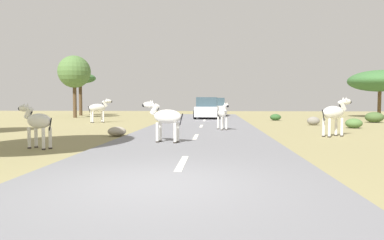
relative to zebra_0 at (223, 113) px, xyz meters
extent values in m
plane|color=#8E8456|center=(-1.51, -11.51, -0.87)|extent=(90.00, 90.00, 0.00)
cube|color=slate|center=(-1.16, -11.51, -0.85)|extent=(6.00, 64.00, 0.05)
cube|color=silver|center=(-1.16, -9.51, -0.82)|extent=(0.16, 2.00, 0.01)
cube|color=silver|center=(-1.16, -3.51, -0.82)|extent=(0.16, 2.00, 0.01)
cube|color=silver|center=(-1.16, 2.49, -0.82)|extent=(0.16, 2.00, 0.01)
cube|color=silver|center=(-1.16, 8.49, -0.82)|extent=(0.16, 2.00, 0.01)
cube|color=silver|center=(-1.16, 14.49, -0.82)|extent=(0.16, 2.00, 0.01)
ellipsoid|color=silver|center=(-0.02, 0.08, 0.02)|extent=(0.63, 1.02, 0.45)
cylinder|color=silver|center=(-0.05, -0.25, -0.50)|extent=(0.12, 0.12, 0.65)
cylinder|color=#28231E|center=(-0.05, -0.25, -0.80)|extent=(0.14, 0.14, 0.04)
cylinder|color=silver|center=(0.18, -0.19, -0.50)|extent=(0.12, 0.12, 0.65)
cylinder|color=#28231E|center=(0.18, -0.19, -0.80)|extent=(0.14, 0.14, 0.04)
cylinder|color=silver|center=(-0.23, 0.34, -0.50)|extent=(0.12, 0.12, 0.65)
cylinder|color=#28231E|center=(-0.23, 0.34, -0.80)|extent=(0.14, 0.14, 0.04)
cylinder|color=silver|center=(0.01, 0.41, -0.50)|extent=(0.12, 0.12, 0.65)
cylinder|color=#28231E|center=(0.01, 0.41, -0.80)|extent=(0.14, 0.14, 0.04)
cylinder|color=silver|center=(0.10, -0.36, 0.25)|extent=(0.26, 0.37, 0.38)
cube|color=black|center=(0.10, -0.36, 0.33)|extent=(0.12, 0.31, 0.26)
ellipsoid|color=silver|center=(0.17, -0.57, 0.39)|extent=(0.28, 0.45, 0.21)
ellipsoid|color=black|center=(0.21, -0.73, 0.38)|extent=(0.16, 0.17, 0.12)
cone|color=silver|center=(0.08, -0.49, 0.50)|extent=(0.10, 0.10, 0.12)
cone|color=silver|center=(0.20, -0.46, 0.50)|extent=(0.10, 0.10, 0.12)
cylinder|color=black|center=(-0.16, 0.53, -0.07)|extent=(0.07, 0.14, 0.38)
ellipsoid|color=silver|center=(-2.04, -5.49, 0.08)|extent=(1.10, 0.69, 0.48)
cylinder|color=silver|center=(-2.33, -5.26, -0.47)|extent=(0.13, 0.13, 0.70)
cylinder|color=#28231E|center=(-2.33, -5.26, -0.80)|extent=(0.15, 0.15, 0.05)
cylinder|color=silver|center=(-2.40, -5.51, -0.47)|extent=(0.13, 0.13, 0.70)
cylinder|color=#28231E|center=(-2.40, -5.51, -0.80)|extent=(0.15, 0.15, 0.05)
cylinder|color=silver|center=(-1.68, -5.46, -0.47)|extent=(0.13, 0.13, 0.70)
cylinder|color=#28231E|center=(-1.68, -5.46, -0.80)|extent=(0.15, 0.15, 0.05)
cylinder|color=silver|center=(-1.76, -5.71, -0.47)|extent=(0.13, 0.13, 0.70)
cylinder|color=#28231E|center=(-1.76, -5.71, -0.80)|extent=(0.15, 0.15, 0.05)
cylinder|color=silver|center=(-2.51, -5.34, 0.33)|extent=(0.40, 0.28, 0.41)
cube|color=black|center=(-2.51, -5.34, 0.42)|extent=(0.34, 0.13, 0.28)
ellipsoid|color=silver|center=(-2.74, -5.28, 0.49)|extent=(0.48, 0.31, 0.22)
ellipsoid|color=black|center=(-2.92, -5.22, 0.47)|extent=(0.19, 0.17, 0.13)
cone|color=silver|center=(-2.62, -5.25, 0.60)|extent=(0.10, 0.10, 0.13)
cone|color=silver|center=(-2.66, -5.37, 0.60)|extent=(0.10, 0.10, 0.13)
cylinder|color=black|center=(-1.55, -5.63, -0.01)|extent=(0.15, 0.08, 0.41)
ellipsoid|color=silver|center=(4.53, -2.62, 0.14)|extent=(1.22, 1.00, 0.54)
cylinder|color=silver|center=(4.93, -2.54, -0.48)|extent=(0.16, 0.16, 0.78)
cylinder|color=#28231E|center=(4.93, -2.54, -0.84)|extent=(0.18, 0.18, 0.05)
cylinder|color=silver|center=(4.77, -2.29, -0.48)|extent=(0.16, 0.16, 0.78)
cylinder|color=#28231E|center=(4.77, -2.29, -0.84)|extent=(0.18, 0.18, 0.05)
cylinder|color=silver|center=(4.29, -2.94, -0.48)|extent=(0.16, 0.16, 0.78)
cylinder|color=#28231E|center=(4.29, -2.94, -0.84)|extent=(0.18, 0.18, 0.05)
cylinder|color=silver|center=(4.13, -2.69, -0.48)|extent=(0.16, 0.16, 0.78)
cylinder|color=#28231E|center=(4.13, -2.69, -0.84)|extent=(0.18, 0.18, 0.05)
cylinder|color=silver|center=(5.00, -2.32, 0.42)|extent=(0.46, 0.39, 0.46)
cube|color=black|center=(5.00, -2.32, 0.52)|extent=(0.34, 0.24, 0.32)
ellipsoid|color=silver|center=(5.23, -2.18, 0.59)|extent=(0.54, 0.44, 0.25)
ellipsoid|color=black|center=(5.40, -2.08, 0.58)|extent=(0.23, 0.22, 0.15)
cone|color=silver|center=(5.16, -2.31, 0.72)|extent=(0.13, 0.13, 0.15)
cone|color=silver|center=(5.08, -2.19, 0.72)|extent=(0.13, 0.13, 0.15)
cylinder|color=black|center=(4.04, -2.92, 0.04)|extent=(0.16, 0.12, 0.46)
ellipsoid|color=silver|center=(-5.88, -6.97, 0.00)|extent=(1.07, 0.76, 0.47)
cylinder|color=silver|center=(-6.13, -6.73, -0.53)|extent=(0.13, 0.13, 0.68)
cylinder|color=#28231E|center=(-6.13, -6.73, -0.85)|extent=(0.15, 0.15, 0.05)
cylinder|color=silver|center=(-6.23, -6.96, -0.53)|extent=(0.13, 0.13, 0.68)
cylinder|color=#28231E|center=(-6.23, -6.96, -0.85)|extent=(0.15, 0.15, 0.05)
cylinder|color=silver|center=(-5.54, -6.99, -0.53)|extent=(0.13, 0.13, 0.68)
cylinder|color=#28231E|center=(-5.54, -6.99, -0.85)|extent=(0.15, 0.15, 0.05)
cylinder|color=silver|center=(-5.64, -7.22, -0.53)|extent=(0.13, 0.13, 0.68)
cylinder|color=#28231E|center=(-5.64, -7.22, -0.85)|extent=(0.15, 0.15, 0.05)
cylinder|color=silver|center=(-6.32, -6.78, 0.25)|extent=(0.40, 0.31, 0.40)
cube|color=black|center=(-6.32, -6.78, 0.33)|extent=(0.31, 0.17, 0.27)
ellipsoid|color=silver|center=(-6.53, -6.69, 0.39)|extent=(0.47, 0.34, 0.22)
ellipsoid|color=black|center=(-6.69, -6.62, 0.38)|extent=(0.19, 0.18, 0.13)
cone|color=silver|center=(-6.41, -6.67, 0.50)|extent=(0.11, 0.11, 0.13)
cone|color=silver|center=(-6.46, -6.79, 0.50)|extent=(0.11, 0.11, 0.13)
cylinder|color=black|center=(-5.43, -7.17, -0.09)|extent=(0.14, 0.09, 0.40)
ellipsoid|color=silver|center=(-8.45, 6.01, 0.15)|extent=(1.17, 1.10, 0.54)
cylinder|color=silver|center=(-8.07, 6.15, -0.48)|extent=(0.16, 0.16, 0.79)
cylinder|color=#28231E|center=(-8.07, 6.15, -0.84)|extent=(0.19, 0.19, 0.05)
cylinder|color=silver|center=(-8.26, 6.37, -0.48)|extent=(0.16, 0.16, 0.79)
cylinder|color=#28231E|center=(-8.26, 6.37, -0.84)|extent=(0.19, 0.19, 0.05)
cylinder|color=silver|center=(-8.64, 5.66, -0.48)|extent=(0.16, 0.16, 0.79)
cylinder|color=#28231E|center=(-8.64, 5.66, -0.84)|extent=(0.19, 0.19, 0.05)
cylinder|color=silver|center=(-8.83, 5.88, -0.48)|extent=(0.16, 0.16, 0.79)
cylinder|color=#28231E|center=(-8.83, 5.88, -0.84)|extent=(0.19, 0.19, 0.05)
cylinder|color=silver|center=(-8.03, 6.37, 0.43)|extent=(0.45, 0.43, 0.46)
cube|color=black|center=(-8.03, 6.37, 0.52)|extent=(0.32, 0.28, 0.32)
ellipsoid|color=silver|center=(-7.83, 6.55, 0.60)|extent=(0.52, 0.49, 0.25)
ellipsoid|color=black|center=(-7.67, 6.68, 0.58)|extent=(0.23, 0.23, 0.15)
cone|color=silver|center=(-7.87, 6.41, 0.72)|extent=(0.13, 0.13, 0.15)
cone|color=silver|center=(-7.97, 6.52, 0.72)|extent=(0.13, 0.13, 0.15)
cylinder|color=black|center=(-8.89, 5.64, 0.04)|extent=(0.15, 0.14, 0.47)
cube|color=silver|center=(-1.02, 11.59, -0.24)|extent=(1.94, 4.26, 0.80)
cube|color=#334751|center=(-1.03, 11.39, 0.54)|extent=(1.71, 2.26, 0.76)
cube|color=black|center=(-0.95, 13.75, -0.51)|extent=(1.71, 0.22, 0.24)
cylinder|color=black|center=(-0.08, 12.91, -0.48)|extent=(0.24, 0.69, 0.68)
cylinder|color=black|center=(-1.87, 12.97, -0.48)|extent=(0.24, 0.69, 0.68)
cylinder|color=black|center=(-0.17, 10.21, -0.48)|extent=(0.24, 0.69, 0.68)
cylinder|color=black|center=(-1.97, 10.27, -0.48)|extent=(0.24, 0.69, 0.68)
cube|color=white|center=(-0.31, 16.75, -0.24)|extent=(1.86, 4.22, 0.80)
cube|color=#334751|center=(-0.30, 16.55, 0.54)|extent=(1.67, 2.22, 0.76)
cube|color=black|center=(-0.34, 18.91, -0.51)|extent=(1.71, 0.18, 0.24)
cylinder|color=black|center=(0.57, 18.11, -0.48)|extent=(0.23, 0.68, 0.68)
cylinder|color=black|center=(-1.23, 18.09, -0.48)|extent=(0.23, 0.68, 0.68)
cylinder|color=black|center=(0.61, 15.41, -0.48)|extent=(0.23, 0.68, 0.68)
cylinder|color=black|center=(-1.19, 15.39, -0.48)|extent=(0.23, 0.68, 0.68)
cylinder|color=#4C3823|center=(-12.80, 12.85, 0.60)|extent=(0.32, 0.32, 2.93)
sphere|color=#4C7038|center=(-12.80, 12.85, 3.20)|extent=(2.84, 2.84, 2.84)
cylinder|color=#4C3823|center=(-14.07, 17.45, 0.76)|extent=(0.33, 0.33, 3.26)
ellipsoid|color=#386633|center=(-14.07, 17.45, 2.93)|extent=(3.09, 3.09, 1.08)
cylinder|color=brown|center=(14.36, 14.91, 0.29)|extent=(0.30, 0.30, 2.33)
ellipsoid|color=#386633|center=(14.36, 14.91, 2.41)|extent=(5.46, 5.46, 1.91)
ellipsoid|color=#4C7038|center=(7.22, 2.11, -0.60)|extent=(0.90, 0.81, 0.54)
ellipsoid|color=#2D5628|center=(4.25, 9.55, -0.62)|extent=(0.82, 0.74, 0.49)
ellipsoid|color=#425B2D|center=(10.60, 7.32, -0.51)|extent=(1.22, 1.10, 0.73)
ellipsoid|color=gray|center=(5.67, 4.38, -0.61)|extent=(0.76, 0.55, 0.53)
ellipsoid|color=#A89E8C|center=(-4.55, -2.98, -0.67)|extent=(0.78, 0.80, 0.40)
camera|label=1|loc=(-0.41, -17.58, 0.63)|focal=32.82mm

